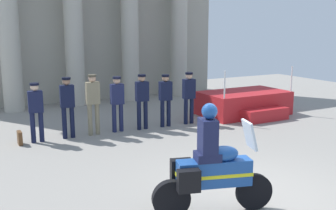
{
  "coord_description": "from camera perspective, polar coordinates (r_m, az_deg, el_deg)",
  "views": [
    {
      "loc": [
        -4.82,
        -5.45,
        3.11
      ],
      "look_at": [
        -0.52,
        2.49,
        1.31
      ],
      "focal_mm": 42.53,
      "sensor_mm": 36.0,
      "label": 1
    }
  ],
  "objects": [
    {
      "name": "colonnade_backdrop",
      "position": [
        16.86,
        -10.07,
        13.13
      ],
      "size": [
        11.24,
        1.57,
        7.05
      ],
      "color": "#A49F91",
      "rests_on": "ground_plane"
    },
    {
      "name": "officer_in_row_3",
      "position": [
        11.82,
        -7.29,
        0.78
      ],
      "size": [
        0.4,
        0.26,
        1.65
      ],
      "rotation": [
        0.0,
        0.0,
        3.04
      ],
      "color": "#191E42",
      "rests_on": "ground_plane"
    },
    {
      "name": "briefcase_on_ground",
      "position": [
        11.32,
        -20.47,
        -4.46
      ],
      "size": [
        0.1,
        0.32,
        0.36
      ],
      "primitive_type": "cube",
      "color": "brown",
      "rests_on": "ground_plane"
    },
    {
      "name": "motorcycle_with_rider",
      "position": [
        6.68,
        6.04,
        -9.07
      ],
      "size": [
        2.03,
        0.92,
        1.9
      ],
      "rotation": [
        0.0,
        0.0,
        -0.3
      ],
      "color": "black",
      "rests_on": "ground_plane"
    },
    {
      "name": "officer_in_row_0",
      "position": [
        11.21,
        -18.42,
        -0.36
      ],
      "size": [
        0.4,
        0.26,
        1.63
      ],
      "rotation": [
        0.0,
        0.0,
        3.04
      ],
      "color": "#141938",
      "rests_on": "ground_plane"
    },
    {
      "name": "reviewing_stand",
      "position": [
        14.36,
        10.97,
        0.18
      ],
      "size": [
        3.06,
        2.27,
        1.72
      ],
      "color": "#B21E23",
      "rests_on": "ground_plane"
    },
    {
      "name": "officer_in_row_5",
      "position": [
        12.33,
        -0.36,
        1.27
      ],
      "size": [
        0.4,
        0.26,
        1.64
      ],
      "rotation": [
        0.0,
        0.0,
        3.04
      ],
      "color": "black",
      "rests_on": "ground_plane"
    },
    {
      "name": "ground_plane",
      "position": [
        7.92,
        12.25,
        -12.13
      ],
      "size": [
        28.0,
        28.0,
        0.0
      ],
      "primitive_type": "plane",
      "color": "gray"
    },
    {
      "name": "officer_in_row_2",
      "position": [
        11.56,
        -10.7,
        0.77
      ],
      "size": [
        0.4,
        0.26,
        1.76
      ],
      "rotation": [
        0.0,
        0.0,
        3.04
      ],
      "color": "#7A7056",
      "rests_on": "ground_plane"
    },
    {
      "name": "officer_in_row_4",
      "position": [
        12.03,
        -3.73,
        1.13
      ],
      "size": [
        0.4,
        0.26,
        1.68
      ],
      "rotation": [
        0.0,
        0.0,
        3.04
      ],
      "color": "black",
      "rests_on": "ground_plane"
    },
    {
      "name": "officer_in_row_1",
      "position": [
        11.38,
        -14.23,
        0.33
      ],
      "size": [
        0.4,
        0.26,
        1.72
      ],
      "rotation": [
        0.0,
        0.0,
        3.04
      ],
      "color": "black",
      "rests_on": "ground_plane"
    },
    {
      "name": "officer_in_row_6",
      "position": [
        12.72,
        3.01,
        1.62
      ],
      "size": [
        0.4,
        0.26,
        1.66
      ],
      "rotation": [
        0.0,
        0.0,
        3.04
      ],
      "color": "black",
      "rests_on": "ground_plane"
    }
  ]
}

